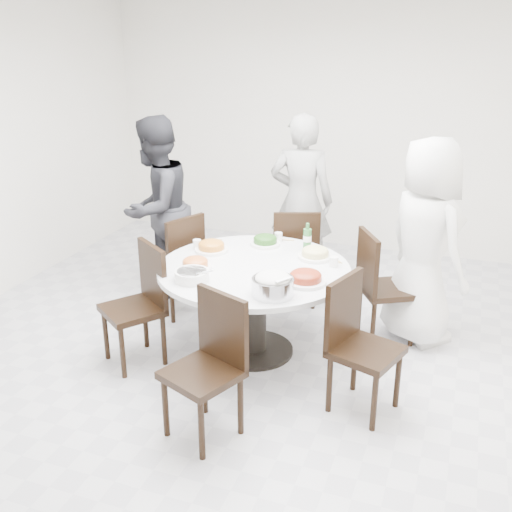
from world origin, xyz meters
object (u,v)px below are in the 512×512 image
(chair_nw, at_px, (173,263))
(beverage_bottle, at_px, (307,237))
(chair_n, at_px, (294,255))
(soup_bowl, at_px, (192,276))
(chair_ne, at_px, (388,287))
(diner_right, at_px, (425,242))
(diner_left, at_px, (156,208))
(chair_se, at_px, (366,348))
(chair_s, at_px, (202,371))
(dining_table, at_px, (254,310))
(diner_middle, at_px, (301,201))
(chair_sw, at_px, (132,307))
(rice_bowl, at_px, (273,287))

(chair_nw, xyz_separation_m, beverage_bottle, (1.24, 0.04, 0.39))
(chair_n, distance_m, soup_bowl, 1.53)
(chair_ne, distance_m, chair_nw, 1.92)
(diner_right, xyz_separation_m, beverage_bottle, (-0.93, -0.21, 0.01))
(chair_ne, height_order, diner_left, diner_left)
(chair_se, distance_m, diner_left, 2.63)
(diner_left, bearing_deg, chair_s, 40.59)
(dining_table, height_order, diner_left, diner_left)
(chair_s, xyz_separation_m, diner_left, (-1.34, 1.91, 0.40))
(chair_ne, bearing_deg, diner_middle, 18.19)
(chair_sw, bearing_deg, dining_table, 65.07)
(chair_n, distance_m, chair_nw, 1.14)
(chair_nw, distance_m, diner_middle, 1.44)
(chair_n, xyz_separation_m, chair_s, (0.03, -2.16, 0.00))
(chair_sw, bearing_deg, rice_bowl, 36.38)
(chair_s, bearing_deg, chair_sw, 166.42)
(chair_sw, xyz_separation_m, diner_middle, (0.78, 1.98, 0.39))
(dining_table, distance_m, soup_bowl, 0.67)
(diner_middle, bearing_deg, rice_bowl, 94.85)
(dining_table, height_order, diner_middle, diner_middle)
(chair_se, height_order, rice_bowl, chair_se)
(chair_nw, xyz_separation_m, diner_left, (-0.33, 0.33, 0.40))
(chair_n, height_order, chair_se, same)
(diner_left, xyz_separation_m, beverage_bottle, (1.57, -0.29, -0.00))
(dining_table, bearing_deg, rice_bowl, -56.07)
(diner_middle, bearing_deg, chair_ne, 132.31)
(diner_middle, bearing_deg, chair_s, 87.01)
(chair_ne, xyz_separation_m, diner_right, (0.25, 0.12, 0.38))
(chair_sw, distance_m, beverage_bottle, 1.53)
(chair_se, xyz_separation_m, beverage_bottle, (-0.69, 0.99, 0.39))
(chair_ne, xyz_separation_m, chair_s, (-0.91, -1.71, 0.00))
(chair_s, height_order, beverage_bottle, beverage_bottle)
(chair_sw, bearing_deg, chair_nw, 133.40)
(chair_ne, height_order, soup_bowl, chair_ne)
(chair_ne, height_order, beverage_bottle, beverage_bottle)
(chair_se, bearing_deg, soup_bowl, 105.38)
(chair_nw, xyz_separation_m, diner_middle, (0.90, 1.06, 0.39))
(soup_bowl, distance_m, beverage_bottle, 1.11)
(diner_right, relative_size, diner_middle, 0.99)
(chair_n, height_order, chair_s, same)
(diner_right, bearing_deg, chair_s, 103.02)
(chair_ne, relative_size, soup_bowl, 3.74)
(chair_se, distance_m, beverage_bottle, 1.27)
(chair_se, height_order, soup_bowl, chair_se)
(chair_sw, xyz_separation_m, chair_se, (1.81, -0.02, 0.00))
(diner_middle, relative_size, diner_left, 1.00)
(dining_table, relative_size, rice_bowl, 5.11)
(diner_middle, height_order, diner_left, diner_left)
(diner_middle, xyz_separation_m, diner_left, (-1.23, -0.72, 0.00))
(chair_n, distance_m, diner_right, 1.29)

